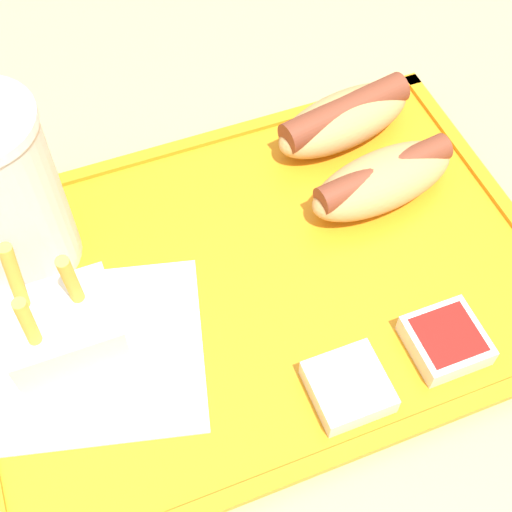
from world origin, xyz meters
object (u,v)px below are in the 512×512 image
at_px(soda_cup, 5,194).
at_px(hot_dog_far, 344,118).
at_px(sauce_cup_ketchup, 446,340).
at_px(hot_dog_near, 383,179).
at_px(sauce_cup_mayo, 348,386).
at_px(fries_carton, 65,334).

height_order(soda_cup, hot_dog_far, soda_cup).
bearing_deg(sauce_cup_ketchup, hot_dog_near, 82.18).
xyz_separation_m(soda_cup, hot_dog_far, (0.28, 0.03, -0.05)).
xyz_separation_m(hot_dog_near, sauce_cup_ketchup, (-0.02, -0.14, -0.01)).
xyz_separation_m(hot_dog_far, sauce_cup_ketchup, (-0.02, -0.21, -0.01)).
xyz_separation_m(hot_dog_near, sauce_cup_mayo, (-0.10, -0.15, -0.01)).
distance_m(fries_carton, sauce_cup_mayo, 0.20).
xyz_separation_m(soda_cup, fries_carton, (0.01, -0.10, -0.04)).
xyz_separation_m(soda_cup, hot_dog_near, (0.28, -0.05, -0.05)).
relative_size(fries_carton, sauce_cup_ketchup, 2.32).
distance_m(hot_dog_far, sauce_cup_ketchup, 0.22).
bearing_deg(sauce_cup_mayo, hot_dog_near, 56.13).
distance_m(hot_dog_near, sauce_cup_mayo, 0.18).
distance_m(sauce_cup_mayo, sauce_cup_ketchup, 0.08).
xyz_separation_m(soda_cup, sauce_cup_mayo, (0.18, -0.20, -0.06)).
bearing_deg(hot_dog_far, hot_dog_near, -90.00).
relative_size(soda_cup, hot_dog_near, 1.34).
relative_size(hot_dog_far, sauce_cup_ketchup, 2.68).
xyz_separation_m(hot_dog_far, sauce_cup_mayo, (-0.10, -0.22, -0.01)).
bearing_deg(fries_carton, sauce_cup_ketchup, -19.72).
height_order(fries_carton, sauce_cup_mayo, fries_carton).
height_order(hot_dog_near, sauce_cup_ketchup, hot_dog_near).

